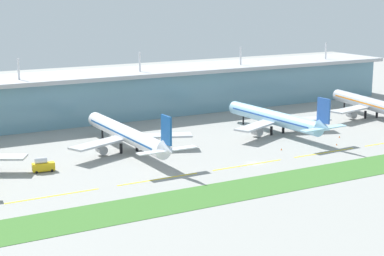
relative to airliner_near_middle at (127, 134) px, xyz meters
The scene contains 14 objects.
ground_plane 48.60m from the airliner_near_middle, 49.16° to the right, with size 600.00×600.00×0.00m, color gray.
terminal_building 70.39m from the airliner_near_middle, 63.36° to the left, with size 288.00×34.00×30.48m.
airliner_near_middle is the anchor object (origin of this frame).
airliner_far_middle 65.80m from the airliner_near_middle, ahead, with size 48.73×65.28×18.90m.
airliner_farthest 124.68m from the airliner_near_middle, ahead, with size 48.18×61.76×18.90m.
taxiway_stripe_west 54.65m from the airliner_near_middle, 136.70° to the right, with size 28.00×0.70×0.04m, color yellow.
taxiway_stripe_mid_west 38.17m from the airliner_near_middle, 98.41° to the right, with size 28.00×0.70×0.04m, color yellow.
taxiway_stripe_centre 47.32m from the airliner_near_middle, 52.56° to the right, with size 28.00×0.70×0.04m, color yellow.
taxiway_stripe_mid_east 73.03m from the airliner_near_middle, 30.77° to the right, with size 28.00×0.70×0.04m, color yellow.
grass_verge 66.92m from the airliner_near_middle, 61.78° to the right, with size 300.00×18.00×0.10m, color #3D702D.
fuel_truck 36.98m from the airliner_near_middle, 162.10° to the right, with size 7.44×3.39×4.95m.
safety_cone_left_wingtip 80.56m from the airliner_near_middle, 22.35° to the right, with size 0.56×0.56×0.70m, color orange.
safety_cone_nose_front 86.91m from the airliner_near_middle, 14.26° to the right, with size 0.56×0.56×0.70m, color orange.
safety_cone_right_wingtip 57.70m from the airliner_near_middle, 27.29° to the right, with size 0.56×0.56×0.70m, color orange.
Camera 1 is at (-119.72, -171.05, 58.07)m, focal length 58.45 mm.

